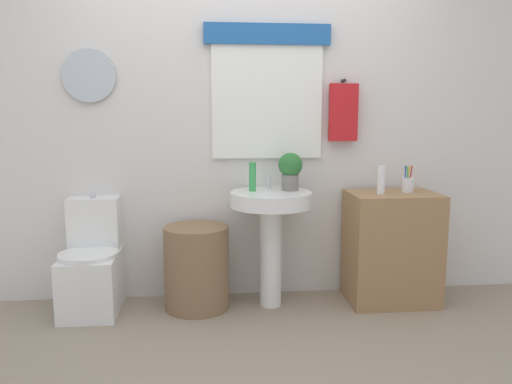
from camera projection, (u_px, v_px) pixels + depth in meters
ground_plane at (256, 366)px, 2.70m from camera, size 8.00×8.00×0.00m
back_wall at (240, 115)px, 3.63m from camera, size 4.40×0.18×2.60m
toilet at (92, 268)px, 3.43m from camera, size 0.38×0.51×0.77m
laundry_hamper at (197, 267)px, 3.46m from camera, size 0.44×0.44×0.57m
pedestal_sink at (271, 219)px, 3.46m from camera, size 0.55×0.55×0.80m
faucet at (269, 182)px, 3.54m from camera, size 0.03×0.03×0.10m
wooden_cabinet at (391, 247)px, 3.58m from camera, size 0.60×0.44×0.78m
soap_bottle at (253, 177)px, 3.45m from camera, size 0.05×0.05×0.20m
potted_plant at (290, 169)px, 3.48m from camera, size 0.17×0.17×0.26m
lotion_bottle at (381, 180)px, 3.45m from camera, size 0.05×0.05×0.19m
toothbrush_cup at (408, 184)px, 3.54m from camera, size 0.08×0.08×0.19m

